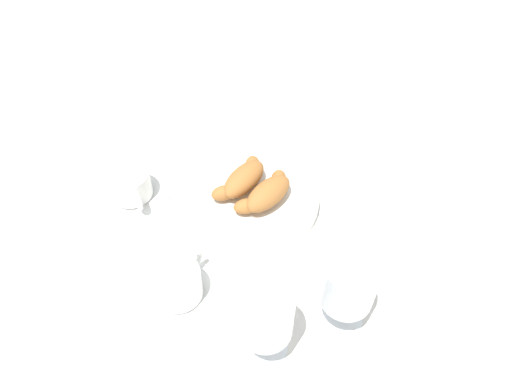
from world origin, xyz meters
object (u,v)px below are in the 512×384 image
(coffee_cup_far, at_px, (131,187))
(juice_glass_right, at_px, (349,286))
(croissant_large, at_px, (267,193))
(croissant_small, at_px, (243,179))
(coffee_cup_near, at_px, (178,286))
(juice_glass_left, at_px, (265,317))
(pastry_plate, at_px, (256,198))

(coffee_cup_far, xyz_separation_m, juice_glass_right, (0.12, -0.41, 0.07))
(croissant_large, relative_size, croissant_small, 1.02)
(croissant_small, bearing_deg, coffee_cup_near, -153.59)
(coffee_cup_far, bearing_deg, juice_glass_left, -89.29)
(croissant_small, relative_size, juice_glass_right, 0.95)
(croissant_large, bearing_deg, coffee_cup_near, -167.49)
(pastry_plate, distance_m, coffee_cup_far, 0.23)
(pastry_plate, height_order, coffee_cup_near, coffee_cup_near)
(croissant_large, distance_m, juice_glass_left, 0.27)
(coffee_cup_near, distance_m, coffee_cup_far, 0.23)
(croissant_small, height_order, juice_glass_left, juice_glass_left)
(pastry_plate, height_order, coffee_cup_far, coffee_cup_far)
(croissant_small, distance_m, juice_glass_left, 0.30)
(coffee_cup_far, bearing_deg, coffee_cup_near, -101.02)
(coffee_cup_near, bearing_deg, pastry_plate, 18.75)
(coffee_cup_near, distance_m, juice_glass_right, 0.26)
(pastry_plate, height_order, croissant_small, croissant_small)
(coffee_cup_far, distance_m, juice_glass_left, 0.38)
(pastry_plate, height_order, juice_glass_right, juice_glass_right)
(croissant_large, xyz_separation_m, juice_glass_left, (-0.17, -0.20, 0.05))
(pastry_plate, relative_size, croissant_small, 1.71)
(juice_glass_right, bearing_deg, coffee_cup_far, 106.69)
(coffee_cup_near, bearing_deg, juice_glass_left, -72.00)
(croissant_large, bearing_deg, coffee_cup_far, 134.25)
(coffee_cup_near, distance_m, juice_glass_left, 0.17)
(croissant_small, bearing_deg, juice_glass_left, -121.86)
(coffee_cup_near, bearing_deg, croissant_small, 26.41)
(coffee_cup_near, height_order, juice_glass_left, juice_glass_left)
(pastry_plate, height_order, croissant_large, croissant_large)
(pastry_plate, distance_m, coffee_cup_near, 0.22)
(pastry_plate, bearing_deg, coffee_cup_near, -161.25)
(pastry_plate, distance_m, croissant_small, 0.04)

